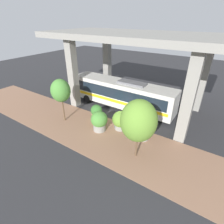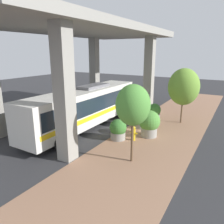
% 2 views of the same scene
% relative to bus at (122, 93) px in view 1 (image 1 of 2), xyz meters
% --- Properties ---
extents(ground_plane, '(80.00, 80.00, 0.00)m').
position_rel_bus_xyz_m(ground_plane, '(-3.07, -1.28, -1.91)').
color(ground_plane, '#2D2D30').
rests_on(ground_plane, ground).
extents(sidewalk_strip, '(6.00, 40.00, 0.02)m').
position_rel_bus_xyz_m(sidewalk_strip, '(-6.07, -1.28, -1.90)').
color(sidewalk_strip, '#936B51').
rests_on(sidewalk_strip, ground).
extents(overpass, '(9.40, 20.93, 8.45)m').
position_rel_bus_xyz_m(overpass, '(0.93, -1.28, 5.49)').
color(overpass, gray).
rests_on(overpass, ground).
extents(bus, '(2.69, 12.81, 3.51)m').
position_rel_bus_xyz_m(bus, '(0.00, 0.00, 0.00)').
color(bus, silver).
rests_on(bus, ground).
extents(fire_hydrant, '(0.52, 0.25, 1.09)m').
position_rel_bus_xyz_m(fire_hydrant, '(-4.80, 0.58, -1.36)').
color(fire_hydrant, gold).
rests_on(fire_hydrant, ground).
extents(planter_front, '(1.65, 1.65, 1.88)m').
position_rel_bus_xyz_m(planter_front, '(-4.08, -2.31, -0.98)').
color(planter_front, gray).
rests_on(planter_front, ground).
extents(planter_middle, '(1.62, 1.62, 2.05)m').
position_rel_bus_xyz_m(planter_middle, '(-5.45, -0.75, -0.85)').
color(planter_middle, gray).
rests_on(planter_middle, ground).
extents(planter_back, '(1.25, 1.25, 1.55)m').
position_rel_bus_xyz_m(planter_back, '(-3.70, 0.97, -1.15)').
color(planter_back, gray).
rests_on(planter_back, ground).
extents(planter_extra, '(1.20, 1.20, 1.61)m').
position_rel_bus_xyz_m(planter_extra, '(-4.36, -4.88, -1.11)').
color(planter_extra, gray).
rests_on(planter_extra, ground).
extents(street_tree_near, '(1.95, 1.95, 4.61)m').
position_rel_bus_xyz_m(street_tree_near, '(-6.04, 3.51, 1.52)').
color(street_tree_near, brown).
rests_on(street_tree_near, ground).
extents(street_tree_far, '(2.70, 2.70, 4.93)m').
position_rel_bus_xyz_m(street_tree_far, '(-6.75, -5.38, 1.40)').
color(street_tree_far, brown).
rests_on(street_tree_far, ground).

